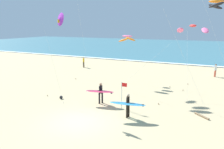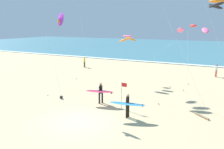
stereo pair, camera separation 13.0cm
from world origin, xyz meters
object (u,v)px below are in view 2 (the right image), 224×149
at_px(surfer_lead, 127,104).
at_px(kite_arc_scarlet_high, 193,29).
at_px(kite_arc_rose_low, 128,38).
at_px(kite_delta_violet_mid, 60,20).
at_px(beach_ball, 61,97).
at_px(driftwood_log, 202,116).
at_px(kite_arc_amber_distant, 216,4).
at_px(surfer_trailing, 100,92).
at_px(bystander_white_top, 216,70).
at_px(lifeguard_flag, 122,93).
at_px(bystander_yellow_top, 84,62).

height_order(surfer_lead, kite_arc_scarlet_high, kite_arc_scarlet_high).
bearing_deg(kite_arc_rose_low, kite_delta_violet_mid, -99.18).
height_order(kite_delta_violet_mid, beach_ball, kite_delta_violet_mid).
height_order(kite_delta_violet_mid, driftwood_log, kite_delta_violet_mid).
xyz_separation_m(kite_delta_violet_mid, driftwood_log, (9.87, 2.50, -6.51)).
height_order(kite_arc_amber_distant, beach_ball, kite_arc_amber_distant).
bearing_deg(surfer_lead, surfer_trailing, 151.29).
xyz_separation_m(kite_arc_rose_low, bystander_white_top, (8.83, 6.97, -4.00)).
height_order(lifeguard_flag, beach_ball, lifeguard_flag).
bearing_deg(kite_arc_rose_low, beach_ball, -109.63).
relative_size(surfer_lead, surfer_trailing, 1.04).
xyz_separation_m(kite_delta_violet_mid, lifeguard_flag, (4.31, 1.48, -5.31)).
height_order(kite_arc_scarlet_high, kite_arc_rose_low, kite_arc_scarlet_high).
relative_size(kite_delta_violet_mid, driftwood_log, 5.66).
height_order(surfer_trailing, beach_ball, surfer_trailing).
bearing_deg(kite_arc_scarlet_high, lifeguard_flag, -141.40).
bearing_deg(kite_arc_scarlet_high, surfer_trailing, -152.63).
xyz_separation_m(kite_arc_rose_low, beach_ball, (-2.84, -7.97, -4.67)).
bearing_deg(surfer_lead, driftwood_log, 28.90).
xyz_separation_m(beach_ball, driftwood_log, (11.21, 1.16, -0.07)).
xyz_separation_m(bystander_yellow_top, driftwood_log, (17.45, -12.06, -0.74)).
bearing_deg(beach_ball, bystander_white_top, 51.99).
distance_m(surfer_trailing, bystander_white_top, 16.67).
distance_m(bystander_white_top, lifeguard_flag, 15.98).
bearing_deg(bystander_yellow_top, kite_delta_violet_mid, -62.50).
relative_size(kite_arc_rose_low, kite_arc_amber_distant, 0.70).
bearing_deg(bystander_yellow_top, bystander_white_top, 5.50).
xyz_separation_m(bystander_yellow_top, lifeguard_flag, (11.89, -13.07, 0.45)).
relative_size(surfer_trailing, kite_arc_amber_distant, 0.30).
xyz_separation_m(kite_arc_amber_distant, lifeguard_flag, (-5.73, -2.37, -6.29)).
xyz_separation_m(bystander_white_top, beach_ball, (-11.68, -14.94, -0.67)).
xyz_separation_m(surfer_trailing, kite_delta_violet_mid, (-2.33, -1.66, 5.53)).
distance_m(kite_arc_scarlet_high, bystander_white_top, 12.61).
bearing_deg(surfer_trailing, kite_arc_scarlet_high, 27.37).
distance_m(surfer_lead, driftwood_log, 5.25).
relative_size(surfer_lead, lifeguard_flag, 1.16).
relative_size(surfer_trailing, bystander_white_top, 1.47).
xyz_separation_m(surfer_trailing, kite_arc_amber_distant, (7.71, 2.20, 6.50)).
xyz_separation_m(kite_arc_scarlet_high, lifeguard_flag, (-4.26, -3.40, -4.66)).
bearing_deg(surfer_lead, kite_delta_violet_mid, -179.97).
relative_size(bystander_white_top, beach_ball, 5.68).
bearing_deg(beach_ball, lifeguard_flag, 1.44).
distance_m(bystander_yellow_top, beach_ball, 14.63).
bearing_deg(driftwood_log, surfer_trailing, -173.63).
xyz_separation_m(kite_delta_violet_mid, kite_arc_rose_low, (1.51, 9.31, -1.77)).
bearing_deg(kite_arc_amber_distant, kite_arc_scarlet_high, 144.90).
bearing_deg(lifeguard_flag, bystander_yellow_top, 132.28).
distance_m(surfer_lead, kite_arc_rose_low, 10.75).
bearing_deg(lifeguard_flag, kite_arc_amber_distant, 22.45).
height_order(bystander_white_top, driftwood_log, bystander_white_top).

